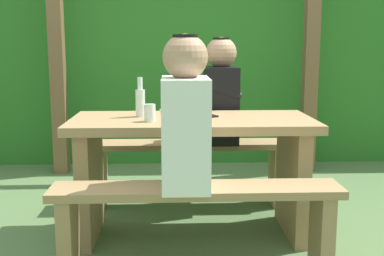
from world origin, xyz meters
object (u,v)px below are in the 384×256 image
picnic_table (192,156)px  person_white_shirt (185,118)px  cell_phone (207,115)px  bench_far (189,160)px  bottle_left (140,101)px  bench_near (196,212)px  drinking_glass (150,113)px  person_black_coat (221,94)px

picnic_table → person_white_shirt: person_white_shirt is taller
cell_phone → bench_far: bearing=72.1°
bench_far → bottle_left: bottle_left is taller
cell_phone → picnic_table: bearing=-173.1°
bench_far → person_white_shirt: (-0.05, -1.07, 0.46)m
bench_near → drinking_glass: bearing=119.8°
cell_phone → bottle_left: bearing=151.3°
person_white_shirt → cell_phone: (0.15, 0.60, -0.08)m
bench_far → bottle_left: size_ratio=6.00×
person_black_coat → cell_phone: person_black_coat is taller
bench_far → person_black_coat: 0.51m
person_black_coat → drinking_glass: bearing=-125.2°
drinking_glass → bench_near: bearing=-60.2°
bench_far → cell_phone: (0.09, -0.47, 0.39)m
person_white_shirt → picnic_table: bearing=84.4°
bench_far → person_black_coat: bearing=-0.9°
bench_near → drinking_glass: drinking_glass is taller
person_black_coat → bottle_left: bearing=-138.1°
bench_near → drinking_glass: 0.64m
picnic_table → drinking_glass: (-0.24, -0.12, 0.27)m
picnic_table → cell_phone: bearing=36.2°
drinking_glass → cell_phone: 0.38m
bench_near → person_black_coat: person_black_coat is taller
picnic_table → bottle_left: 0.44m
bench_near → cell_phone: cell_phone is taller
bench_far → bottle_left: bearing=-122.6°
person_black_coat → drinking_glass: person_black_coat is taller
person_white_shirt → drinking_glass: size_ratio=7.40×
person_black_coat → drinking_glass: 0.80m
bench_near → bottle_left: bottle_left is taller
picnic_table → person_black_coat: person_black_coat is taller
bottle_left → person_white_shirt: bearing=-67.3°
bench_near → person_white_shirt: person_white_shirt is taller
bench_far → person_white_shirt: person_white_shirt is taller
picnic_table → bottle_left: bearing=167.9°
bench_far → bench_near: bearing=-90.0°
bench_near → person_black_coat: size_ratio=1.95×
picnic_table → person_black_coat: (0.22, 0.53, 0.31)m
picnic_table → person_black_coat: size_ratio=1.95×
person_white_shirt → person_black_coat: same height
drinking_glass → cell_phone: drinking_glass is taller
drinking_glass → cell_phone: size_ratio=0.69×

